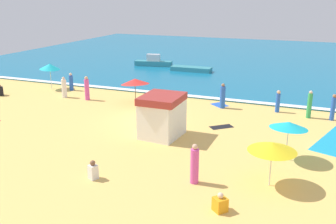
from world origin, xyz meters
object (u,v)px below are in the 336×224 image
Objects in this scene: beachgoer_6 at (0,91)px; beachgoer_1 at (223,97)px; small_boat_1 at (191,69)px; beach_umbrella_2 at (272,147)px; beachgoer_7 at (71,82)px; beachgoer_9 at (195,165)px; lifeguard_cabana at (162,115)px; beach_umbrella_4 at (289,125)px; beachgoer_8 at (278,102)px; beachgoer_0 at (309,105)px; beach_umbrella_0 at (50,67)px; beachgoer_5 at (93,171)px; beachgoer_4 at (87,89)px; beach_tent at (336,137)px; beachgoer_3 at (220,204)px; beach_umbrella_1 at (135,81)px; beachgoer_10 at (333,108)px; beachgoer_2 at (64,88)px; small_boat_0 at (153,62)px.

beachgoer_1 is at bearing 10.18° from beachgoer_6.
beach_umbrella_2 is at bearing -63.94° from small_boat_1.
beachgoer_9 is (15.36, -12.43, 0.14)m from beachgoer_7.
beach_umbrella_4 is (7.16, -0.81, 0.58)m from lifeguard_cabana.
beach_umbrella_4 is at bearing -80.77° from beachgoer_8.
beachgoer_7 is at bearing 178.31° from beachgoer_0.
beach_umbrella_0 is 0.78× the size of beach_umbrella_2.
beachgoer_8 is (-2.13, 0.59, -0.13)m from beachgoer_0.
small_boat_1 is (-4.57, 19.23, -0.94)m from lifeguard_cabana.
beachgoer_9 is at bearing -53.80° from lifeguard_cabana.
beachgoer_6 is 19.31m from small_boat_1.
beach_umbrella_4 is 9.76m from beachgoer_5.
beach_umbrella_0 is 2.52× the size of beachgoer_6.
beachgoer_0 is 12.62m from beachgoer_9.
beachgoer_6 is at bearing 156.20° from beachgoer_9.
small_boat_1 is at bearing 120.35° from beach_umbrella_4.
beachgoer_4 is 14.02m from beachgoer_5.
beach_umbrella_2 reaches higher than beach_tent.
beachgoer_4 is 1.24× the size of beachgoer_7.
beachgoer_7 is at bearing 148.28° from beach_umbrella_2.
beachgoer_8 reaches higher than beachgoer_5.
beachgoer_3 is (-2.70, -13.70, -0.59)m from beachgoer_0.
small_boat_1 is (11.63, 15.41, -0.05)m from beachgoer_6.
beach_tent is 9.42m from beachgoer_1.
beachgoer_5 is (7.88, -11.59, -0.51)m from beachgoer_4.
beach_umbrella_0 is at bearing 151.26° from beach_umbrella_2.
beach_umbrella_1 reaches higher than beachgoer_10.
beachgoer_0 is 18.88m from beachgoer_2.
beachgoer_0 reaches higher than beachgoer_7.
beachgoer_2 is (-10.87, 5.31, -0.49)m from lifeguard_cabana.
small_boat_0 is (-15.49, 13.15, -0.24)m from beachgoer_8.
beach_umbrella_4 is 2.67× the size of beachgoer_6.
beachgoer_7 is 17.57m from beachgoer_8.
beach_umbrella_0 reaches higher than beachgoer_9.
small_boat_1 is (-6.47, 12.16, -0.53)m from beachgoer_1.
small_boat_1 is at bearing 118.01° from beachgoer_1.
beachgoer_7 is at bearing -99.00° from small_boat_0.
beachgoer_7 reaches higher than beachgoer_5.
beachgoer_3 is 0.44× the size of beachgoer_10.
beach_umbrella_0 reaches higher than beachgoer_7.
beachgoer_1 is at bearing 9.36° from beachgoer_4.
beachgoer_10 is at bearing 73.09° from beachgoer_3.
small_boat_1 is (-14.08, 17.72, -0.39)m from beach_tent.
beach_umbrella_1 is at bearing 150.72° from beach_umbrella_4.
beachgoer_2 reaches higher than beachgoer_3.
beachgoer_0 is (-1.56, 5.43, 0.17)m from beach_tent.
beach_tent is (2.75, 5.43, -1.09)m from beach_umbrella_2.
beachgoer_10 is (23.16, -0.34, -1.14)m from beach_umbrella_0.
beach_tent is (2.34, 2.32, -1.13)m from beach_umbrella_4.
beach_umbrella_0 is 23.19m from beachgoer_10.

